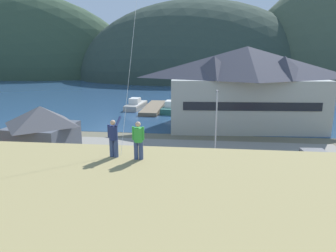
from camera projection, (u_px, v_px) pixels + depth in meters
name	position (u px, v px, depth m)	size (l,w,h in m)	color
ground_plane	(144.00, 194.00, 23.41)	(600.00, 600.00, 0.00)	#66604C
parking_lot_pad	(154.00, 169.00, 28.23)	(40.00, 20.00, 0.10)	gray
bay_water	(185.00, 93.00, 81.36)	(360.00, 84.00, 0.03)	navy
far_hill_east_peak	(196.00, 79.00, 128.01)	(100.26, 64.05, 63.40)	#2D3D33
harbor_lodge	(245.00, 85.00, 42.75)	(22.74, 12.06, 11.57)	#999E99
storage_shed_near_lot	(42.00, 133.00, 30.10)	(6.58, 6.57, 5.61)	#474C56
storage_shed_waterside	(196.00, 113.00, 43.75)	(5.45, 5.54, 4.29)	#474C56
wharf_dock	(154.00, 108.00, 58.34)	(3.20, 14.12, 0.70)	#70604C
moored_boat_wharfside	(136.00, 105.00, 59.20)	(3.21, 8.22, 2.16)	#A8A399
moored_boat_outer_mooring	(171.00, 108.00, 56.02)	(3.30, 7.98, 2.16)	#23564C
parked_car_back_row_right	(312.00, 159.00, 27.98)	(4.30, 2.25, 1.82)	slate
parked_car_corner_spot	(220.00, 177.00, 23.94)	(4.23, 2.11, 1.82)	silver
parked_car_lone_by_shed	(67.00, 179.00, 23.49)	(4.35, 2.35, 1.82)	navy
parking_light_pole	(216.00, 117.00, 32.03)	(0.24, 0.78, 6.75)	#ADADB2
person_kite_flyer	(113.00, 137.00, 13.74)	(0.57, 0.63, 1.86)	#384770
person_companion	(138.00, 139.00, 13.42)	(0.55, 0.40, 1.74)	#384770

